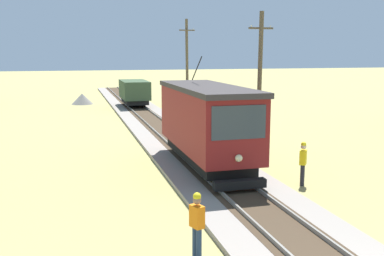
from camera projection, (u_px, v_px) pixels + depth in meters
name	position (u px, v px, depth m)	size (l,w,h in m)	color
red_tram	(207.00, 122.00, 19.98)	(2.60, 8.54, 4.79)	maroon
freight_car	(134.00, 92.00, 42.51)	(2.40, 5.20, 2.31)	#384C33
utility_pole_near_tram	(260.00, 79.00, 24.23)	(1.40, 0.38, 7.46)	brown
utility_pole_mid	(187.00, 65.00, 39.15)	(1.40, 0.60, 8.18)	brown
gravel_pile	(82.00, 99.00, 45.85)	(2.20, 2.20, 1.11)	gray
track_worker	(197.00, 223.00, 11.34)	(0.35, 0.44, 1.78)	navy
second_worker	(303.00, 161.00, 17.72)	(0.42, 0.45, 1.78)	black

